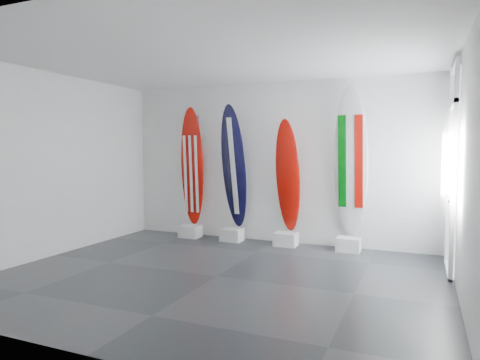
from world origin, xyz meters
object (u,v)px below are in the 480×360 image
at_px(surfboard_navy, 234,167).
at_px(surfboard_usa, 192,166).
at_px(surfboard_swiss, 288,176).
at_px(surfboard_italy, 351,162).

bearing_deg(surfboard_navy, surfboard_usa, -169.25).
height_order(surfboard_swiss, surfboard_italy, surfboard_italy).
height_order(surfboard_usa, surfboard_navy, surfboard_navy).
relative_size(surfboard_navy, surfboard_italy, 0.92).
distance_m(surfboard_navy, surfboard_italy, 2.19).
distance_m(surfboard_usa, surfboard_swiss, 1.99).
bearing_deg(surfboard_swiss, surfboard_navy, -172.27).
distance_m(surfboard_navy, surfboard_swiss, 1.08).
relative_size(surfboard_usa, surfboard_italy, 0.90).
bearing_deg(surfboard_navy, surfboard_italy, 10.75).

